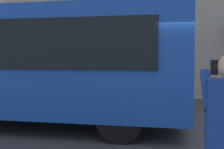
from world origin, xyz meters
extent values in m
plane|color=#38383A|center=(0.00, 0.00, 0.00)|extent=(60.00, 60.00, 0.00)
cube|color=#1947AD|center=(5.00, -0.15, 1.70)|extent=(9.00, 2.50, 2.60)
cylinder|color=black|center=(2.00, -1.25, 0.50)|extent=(1.00, 0.28, 1.00)
cylinder|color=black|center=(2.00, 0.95, 0.50)|extent=(1.00, 0.28, 1.00)
cylinder|color=navy|center=(0.60, 4.27, 1.52)|extent=(0.09, 0.48, 0.37)
cube|color=black|center=(0.52, 4.13, 1.72)|extent=(0.07, 0.01, 0.14)
camera|label=1|loc=(0.90, 7.12, 1.82)|focal=48.12mm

